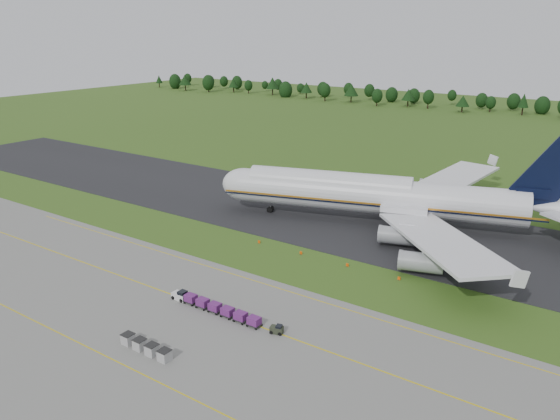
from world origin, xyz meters
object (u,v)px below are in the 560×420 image
Objects in this scene: uld_row at (146,347)px; edge_markers at (324,259)px; aircraft at (383,196)px; baggage_train at (213,307)px; utility_cart at (277,330)px.

uld_row is 41.20m from edge_markers.
aircraft is 26.37m from edge_markers.
aircraft is 9.34× the size of uld_row.
utility_cart is at bearing 1.83° from baggage_train.
aircraft is 39.11× the size of utility_cart.
aircraft reaches higher than utility_cart.
utility_cart is 0.24× the size of uld_row.
baggage_train is at bearing -98.48° from edge_markers.
uld_row is at bearing -94.02° from aircraft.
aircraft reaches higher than uld_row.
baggage_train is at bearing 89.33° from uld_row.
uld_row is at bearing -90.67° from baggage_train.
utility_cart reaches higher than edge_markers.
utility_cart is at bearing -82.12° from aircraft.
edge_markers is (4.22, 40.98, -0.57)m from uld_row.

